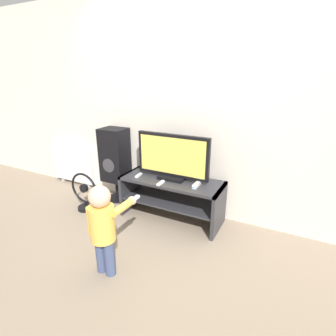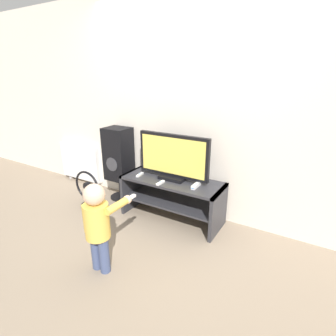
{
  "view_description": "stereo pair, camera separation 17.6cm",
  "coord_description": "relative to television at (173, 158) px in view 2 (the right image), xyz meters",
  "views": [
    {
      "loc": [
        1.25,
        -2.3,
        1.67
      ],
      "look_at": [
        0.0,
        0.14,
        0.68
      ],
      "focal_mm": 28.0,
      "sensor_mm": 36.0,
      "label": 1
    },
    {
      "loc": [
        1.4,
        -2.21,
        1.67
      ],
      "look_at": [
        0.0,
        0.14,
        0.68
      ],
      "focal_mm": 28.0,
      "sensor_mm": 36.0,
      "label": 2
    }
  ],
  "objects": [
    {
      "name": "ground_plane",
      "position": [
        0.0,
        -0.26,
        -0.77
      ],
      "size": [
        16.0,
        16.0,
        0.0
      ],
      "primitive_type": "plane",
      "color": "gray"
    },
    {
      "name": "wall_back",
      "position": [
        0.0,
        0.3,
        0.53
      ],
      "size": [
        10.0,
        0.06,
        2.6
      ],
      "color": "silver",
      "rests_on": "ground_plane"
    },
    {
      "name": "tv_stand",
      "position": [
        0.0,
        -0.02,
        -0.43
      ],
      "size": [
        1.21,
        0.47,
        0.51
      ],
      "color": "#2D2D33",
      "rests_on": "ground_plane"
    },
    {
      "name": "television",
      "position": [
        0.0,
        0.0,
        0.0
      ],
      "size": [
        0.87,
        0.2,
        0.53
      ],
      "color": "black",
      "rests_on": "tv_stand"
    },
    {
      "name": "game_console",
      "position": [
        0.33,
        -0.08,
        -0.24
      ],
      "size": [
        0.04,
        0.18,
        0.04
      ],
      "color": "white",
      "rests_on": "tv_stand"
    },
    {
      "name": "remote_primary",
      "position": [
        -0.4,
        -0.11,
        -0.25
      ],
      "size": [
        0.05,
        0.13,
        0.03
      ],
      "color": "white",
      "rests_on": "tv_stand"
    },
    {
      "name": "remote_secondary",
      "position": [
        -0.05,
        -0.2,
        -0.25
      ],
      "size": [
        0.04,
        0.13,
        0.03
      ],
      "color": "white",
      "rests_on": "tv_stand"
    },
    {
      "name": "child",
      "position": [
        -0.1,
        -1.11,
        -0.28
      ],
      "size": [
        0.32,
        0.47,
        0.84
      ],
      "color": "#3F4C72",
      "rests_on": "ground_plane"
    },
    {
      "name": "speaker_tower",
      "position": [
        -0.91,
        0.1,
        -0.15
      ],
      "size": [
        0.34,
        0.3,
        1.01
      ],
      "color": "black",
      "rests_on": "ground_plane"
    },
    {
      "name": "floor_fan",
      "position": [
        -1.09,
        -0.33,
        -0.55
      ],
      "size": [
        0.41,
        0.21,
        0.5
      ],
      "color": "black",
      "rests_on": "ground_plane"
    },
    {
      "name": "radiator",
      "position": [
        -1.83,
        0.23,
        -0.43
      ],
      "size": [
        0.8,
        0.08,
        0.63
      ],
      "color": "white",
      "rests_on": "ground_plane"
    }
  ]
}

